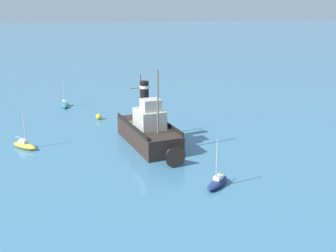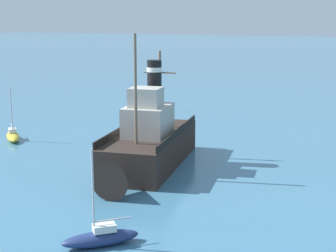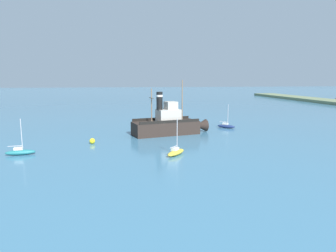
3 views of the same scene
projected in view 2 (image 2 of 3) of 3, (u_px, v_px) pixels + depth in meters
ground_plane at (145, 157)px, 41.07m from camera, size 600.00×600.00×0.00m
old_tugboat at (148, 143)px, 38.06m from camera, size 7.07×14.79×9.90m
sailboat_yellow at (13, 136)px, 46.76m from camera, size 3.58×3.33×4.90m
sailboat_teal at (157, 106)px, 62.92m from camera, size 1.49×3.89×4.90m
sailboat_navy at (101, 237)px, 24.97m from camera, size 3.35×3.57×4.90m
mooring_buoy at (162, 123)px, 52.60m from camera, size 0.87×0.87×0.87m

